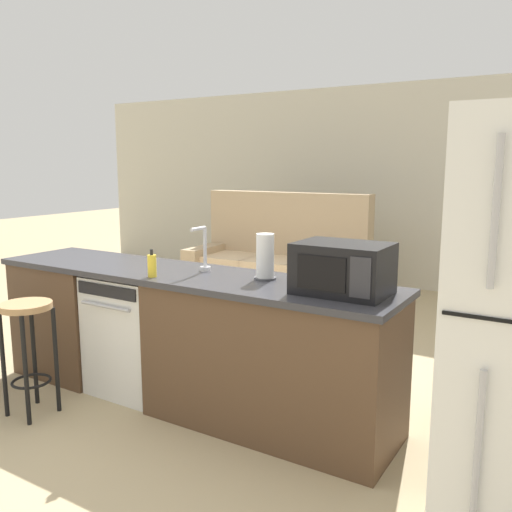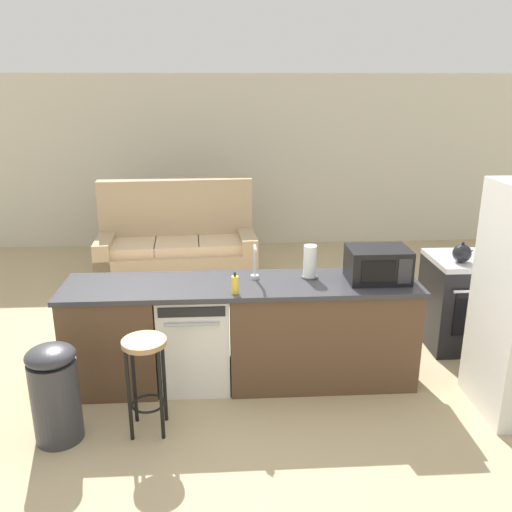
{
  "view_description": "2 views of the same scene",
  "coord_description": "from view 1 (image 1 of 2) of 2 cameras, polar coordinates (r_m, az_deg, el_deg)",
  "views": [
    {
      "loc": [
        2.4,
        -2.72,
        1.61
      ],
      "look_at": [
        0.46,
        0.42,
        0.97
      ],
      "focal_mm": 38.0,
      "sensor_mm": 36.0,
      "label": 1
    },
    {
      "loc": [
        0.02,
        -4.17,
        2.48
      ],
      "look_at": [
        0.31,
        0.73,
        0.89
      ],
      "focal_mm": 38.0,
      "sensor_mm": 36.0,
      "label": 2
    }
  ],
  "objects": [
    {
      "name": "ground_plane",
      "position": [
        3.96,
        -9.19,
        -14.28
      ],
      "size": [
        24.0,
        24.0,
        0.0
      ],
      "primitive_type": "plane",
      "color": "tan"
    },
    {
      "name": "wall_back",
      "position": [
        7.24,
        14.88,
        7.03
      ],
      "size": [
        10.0,
        0.06,
        2.6
      ],
      "color": "beige",
      "rests_on": "ground_plane"
    },
    {
      "name": "kitchen_counter",
      "position": [
        3.67,
        -6.5,
        -9.19
      ],
      "size": [
        2.94,
        0.66,
        0.9
      ],
      "color": "brown",
      "rests_on": "ground_plane"
    },
    {
      "name": "dishwasher",
      "position": [
        3.97,
        -12.12,
        -7.82
      ],
      "size": [
        0.58,
        0.61,
        0.84
      ],
      "color": "white",
      "rests_on": "ground_plane"
    },
    {
      "name": "microwave",
      "position": [
        2.99,
        9.13,
        -1.3
      ],
      "size": [
        0.5,
        0.37,
        0.28
      ],
      "color": "black",
      "rests_on": "kitchen_counter"
    },
    {
      "name": "sink_faucet",
      "position": [
        3.57,
        -5.53,
        0.44
      ],
      "size": [
        0.07,
        0.18,
        0.3
      ],
      "color": "silver",
      "rests_on": "kitchen_counter"
    },
    {
      "name": "paper_towel_roll",
      "position": [
        3.32,
        0.97,
        -0.11
      ],
      "size": [
        0.14,
        0.14,
        0.28
      ],
      "color": "#4C4C51",
      "rests_on": "kitchen_counter"
    },
    {
      "name": "soap_bottle",
      "position": [
        3.46,
        -10.89,
        -0.99
      ],
      "size": [
        0.06,
        0.06,
        0.18
      ],
      "color": "yellow",
      "rests_on": "kitchen_counter"
    },
    {
      "name": "bar_stool",
      "position": [
        3.76,
        -22.88,
        -7.59
      ],
      "size": [
        0.32,
        0.32,
        0.74
      ],
      "color": "tan",
      "rests_on": "ground_plane"
    },
    {
      "name": "couch",
      "position": [
        6.29,
        2.52,
        -1.35
      ],
      "size": [
        2.05,
        1.02,
        1.27
      ],
      "color": "tan",
      "rests_on": "ground_plane"
    }
  ]
}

